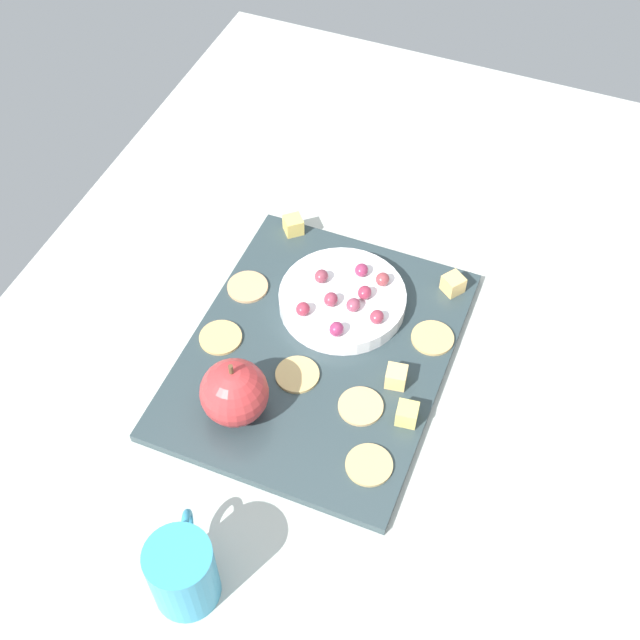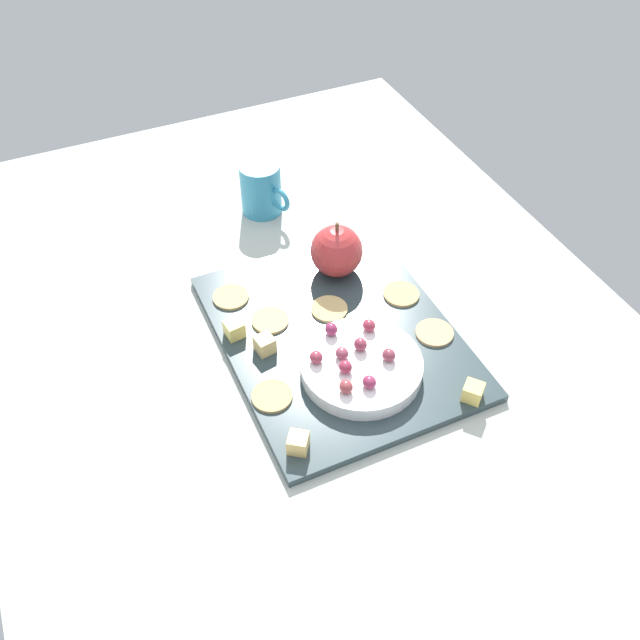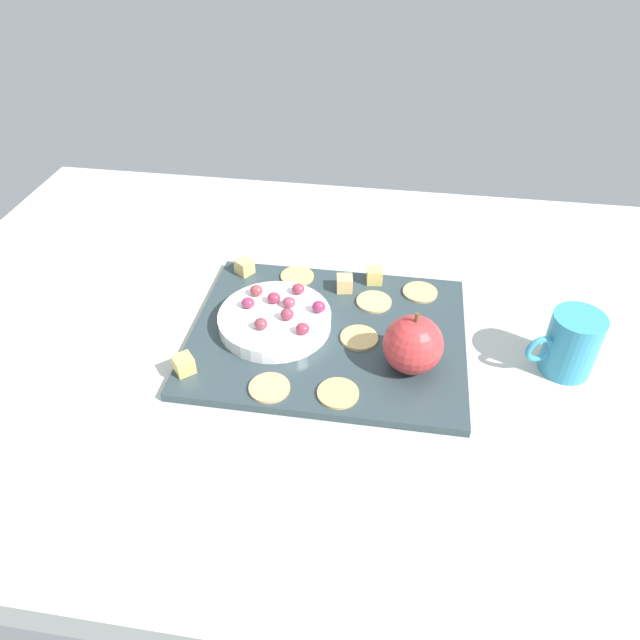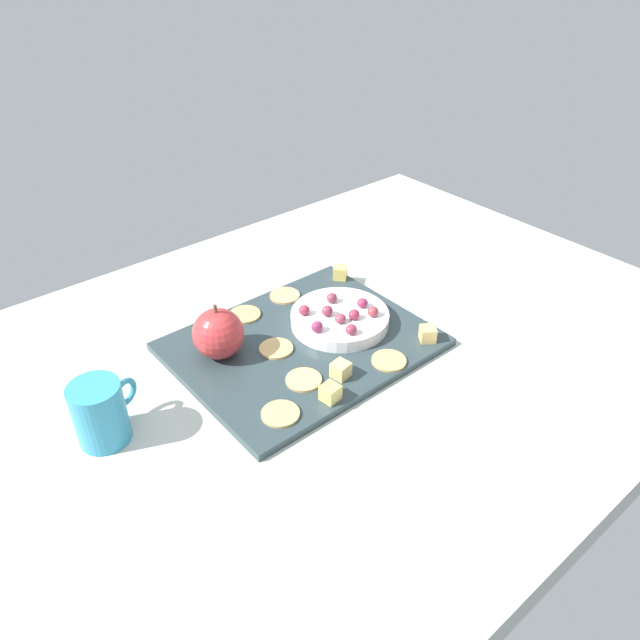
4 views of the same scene
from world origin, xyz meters
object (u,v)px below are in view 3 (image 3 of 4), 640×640
Objects in this scene: cracker_1 at (374,302)px; grape_3 at (289,302)px; grape_8 at (298,289)px; cracker_3 at (420,292)px; cup at (571,344)px; grape_0 at (287,314)px; serving_dish at (275,320)px; grape_7 at (261,324)px; cheese_cube_1 at (375,276)px; cheese_cube_3 at (184,364)px; cracker_5 at (297,276)px; cheese_cube_0 at (345,283)px; apple_whole at (413,345)px; grape_6 at (256,291)px; cracker_4 at (338,393)px; cracker_2 at (269,388)px; grape_1 at (274,298)px; grape_2 at (248,303)px; cheese_cube_2 at (244,267)px; cracker_0 at (359,338)px; platter at (325,335)px; grape_4 at (303,329)px; grape_5 at (319,307)px.

cracker_1 is 13.05cm from grape_3.
cracker_1 is 11.42cm from grape_8.
cup is at bearing 147.31° from cracker_3.
serving_dish is at bearing -21.50° from grape_0.
cracker_1 is at bearing -143.68° from grape_7.
grape_3 is (11.23, 10.66, 1.64)cm from cheese_cube_1.
cup reaches higher than cheese_cube_3.
cracker_5 is at bearing -20.72° from cracker_1.
apple_whole is at bearing 124.17° from cheese_cube_0.
grape_6 is (-6.07, -14.62, 1.70)cm from cheese_cube_3.
cracker_4 is at bearing 131.56° from grape_6.
cracker_5 is at bearing -87.71° from cracker_2.
cheese_cube_3 is at bearing 41.37° from grape_7.
cracker_4 and cracker_5 have the same top height.
grape_1 and grape_8 have the same top height.
cheese_cube_2 is at bearing -72.39° from grape_2.
cracker_0 is at bearing 162.15° from grape_6.
platter is 7.26× the size of cracker_4.
grape_2 reaches higher than platter.
grape_1 is (13.92, 4.73, 2.66)cm from cracker_1.
platter is 7.26× the size of cracker_2.
cheese_cube_1 is 29.71cm from cup.
grape_5 is (-1.39, -4.87, 0.07)cm from grape_4.
cheese_cube_0 is at bearing -121.73° from grape_0.
cheese_cube_0 is at bearing -28.83° from cracker_1.
grape_1 is at bearing -76.92° from serving_dish.
grape_8 is (-2.40, -5.28, 1.81)cm from serving_dish.
grape_3 is (18.31, 8.76, 2.61)cm from cracker_3.
cheese_cube_0 is 1.26× the size of grape_1.
grape_3 is 1.00× the size of grape_8.
serving_dish reaches higher than cracker_1.
apple_whole is 3.28× the size of cheese_cube_1.
grape_6 is at bearing 61.51° from cracker_5.
grape_7 reaches higher than cracker_4.
grape_7 is at bearing 67.65° from grape_8.
cheese_cube_1 is 18.16cm from grape_4.
cracker_3 is at bearing -162.68° from grape_8.
cheese_cube_2 is at bearing -51.96° from grape_4.
grape_1 is at bearing 38.49° from cheese_cube_0.
grape_7 reaches higher than cracker_2.
grape_4 reaches higher than cheese_cube_1.
grape_2 reaches higher than cheese_cube_3.
cracker_4 is 2.79× the size of grape_5.
cracker_5 is (18.14, -17.50, -3.63)cm from apple_whole.
grape_4 is at bearing 137.77° from grape_6.
apple_whole is 18.80cm from cheese_cube_0.
cheese_cube_0 is at bearing -141.51° from grape_1.
grape_1 is (2.59, -3.39, -0.05)cm from grape_0.
grape_6 reaches higher than cheese_cube_2.
cheese_cube_1 is 27.17cm from cracker_2.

